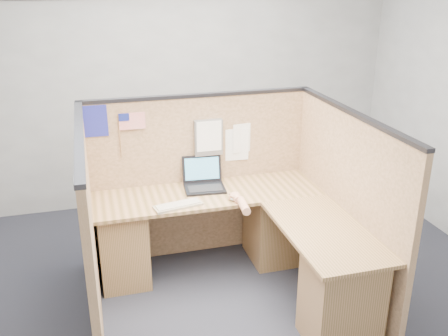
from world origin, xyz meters
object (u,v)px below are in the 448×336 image
object	(u,v)px
l_desk	(241,246)
mouse	(235,198)
laptop	(203,180)
keyboard	(178,205)

from	to	relation	value
l_desk	mouse	distance (m)	0.41
mouse	l_desk	bearing A→B (deg)	-89.74
laptop	mouse	distance (m)	0.40
laptop	mouse	world-z (taller)	laptop
l_desk	keyboard	xyz separation A→B (m)	(-0.48, 0.19, 0.35)
mouse	keyboard	bearing A→B (deg)	180.00
l_desk	laptop	bearing A→B (deg)	109.78
laptop	keyboard	distance (m)	0.46
keyboard	l_desk	bearing A→B (deg)	-32.51
l_desk	keyboard	world-z (taller)	keyboard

